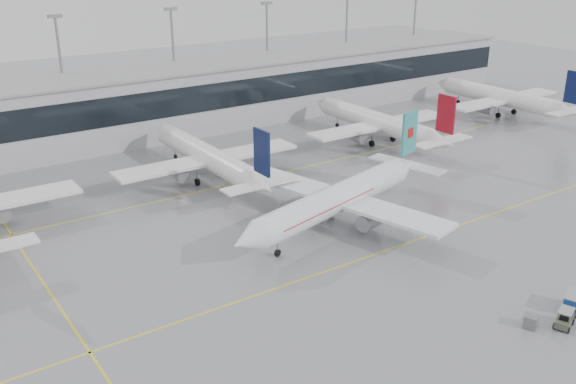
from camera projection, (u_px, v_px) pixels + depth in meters
ground at (347, 264)px, 73.69m from camera, size 320.00×320.00×0.00m
taxi_line_main at (347, 264)px, 73.69m from camera, size 120.00×0.25×0.01m
taxi_line_north at (221, 187)px, 96.69m from camera, size 120.00×0.25×0.01m
taxi_line_cross at (44, 284)px, 69.39m from camera, size 0.25×60.00×0.01m
terminal at (136, 106)px, 119.03m from camera, size 180.00×15.00×12.00m
terminal_glass at (151, 106)px, 112.69m from camera, size 180.00×0.20×5.00m
terminal_roof at (133, 72)px, 116.75m from camera, size 182.00×16.00×0.40m
light_masts at (120, 61)px, 120.93m from camera, size 156.40×1.00×22.60m
air_canada_jet at (341, 197)px, 82.65m from camera, size 37.44×30.73×12.03m
parked_jet_c at (208, 157)px, 98.16m from camera, size 29.64×36.96×11.72m
parked_jet_d at (379, 123)px, 116.60m from camera, size 29.64×36.96×11.72m
parked_jet_e at (503, 98)px, 135.04m from camera, size 29.64×36.96×11.72m
baggage_tug at (564, 321)px, 61.56m from camera, size 3.63×2.23×1.74m
baggage_cart at (574, 300)px, 64.12m from camera, size 3.44×2.64×1.89m
gse_unit at (531, 321)px, 61.43m from camera, size 1.65×1.60×1.29m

